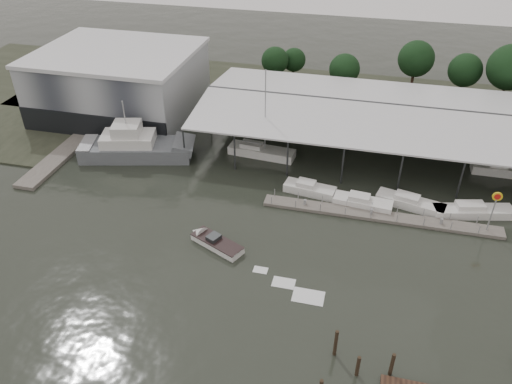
% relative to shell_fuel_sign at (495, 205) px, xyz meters
% --- Properties ---
extents(ground, '(200.00, 200.00, 0.00)m').
position_rel_shell_fuel_sign_xyz_m(ground, '(-27.00, -9.99, -3.93)').
color(ground, black).
rests_on(ground, ground).
extents(land_strip_far, '(140.00, 30.00, 0.30)m').
position_rel_shell_fuel_sign_xyz_m(land_strip_far, '(-27.00, 32.01, -3.83)').
color(land_strip_far, '#383C2D').
rests_on(land_strip_far, ground).
extents(land_strip_west, '(20.00, 40.00, 0.30)m').
position_rel_shell_fuel_sign_xyz_m(land_strip_west, '(-67.00, 20.01, -3.83)').
color(land_strip_west, '#383C2D').
rests_on(land_strip_west, ground).
extents(storage_warehouse, '(24.50, 20.50, 10.50)m').
position_rel_shell_fuel_sign_xyz_m(storage_warehouse, '(-55.00, 19.95, 1.36)').
color(storage_warehouse, '#93989C').
rests_on(storage_warehouse, ground).
extents(covered_boat_shed, '(58.24, 24.00, 6.96)m').
position_rel_shell_fuel_sign_xyz_m(covered_boat_shed, '(-10.00, 18.01, 2.20)').
color(covered_boat_shed, '#BABCBF').
rests_on(covered_boat_shed, ground).
extents(trawler_dock, '(3.00, 18.00, 0.50)m').
position_rel_shell_fuel_sign_xyz_m(trawler_dock, '(-57.00, 4.01, -3.68)').
color(trawler_dock, slate).
rests_on(trawler_dock, ground).
extents(floating_dock, '(28.00, 2.00, 1.40)m').
position_rel_shell_fuel_sign_xyz_m(floating_dock, '(-12.00, 0.01, -3.72)').
color(floating_dock, slate).
rests_on(floating_dock, ground).
extents(shell_fuel_sign, '(1.10, 0.18, 5.55)m').
position_rel_shell_fuel_sign_xyz_m(shell_fuel_sign, '(0.00, 0.00, 0.00)').
color(shell_fuel_sign, '#929497').
rests_on(shell_fuel_sign, ground).
extents(grey_trawler, '(16.81, 8.81, 8.84)m').
position_rel_shell_fuel_sign_xyz_m(grey_trawler, '(-46.28, 6.59, -2.35)').
color(grey_trawler, '#595F63').
rests_on(grey_trawler, ground).
extents(white_sailboat, '(9.72, 3.43, 13.09)m').
position_rel_shell_fuel_sign_xyz_m(white_sailboat, '(-29.24, 11.10, -3.27)').
color(white_sailboat, white).
rests_on(white_sailboat, ground).
extents(speedboat_underway, '(16.82, 8.91, 2.00)m').
position_rel_shell_fuel_sign_xyz_m(speedboat_underway, '(-29.70, -9.48, -3.53)').
color(speedboat_underway, white).
rests_on(speedboat_underway, ground).
extents(moored_cruiser_0, '(6.78, 3.12, 1.70)m').
position_rel_shell_fuel_sign_xyz_m(moored_cruiser_0, '(-20.97, 3.23, -3.31)').
color(moored_cruiser_0, white).
rests_on(moored_cruiser_0, ground).
extents(moored_cruiser_1, '(7.30, 2.95, 1.70)m').
position_rel_shell_fuel_sign_xyz_m(moored_cruiser_1, '(-14.18, 1.77, -3.31)').
color(moored_cruiser_1, white).
rests_on(moored_cruiser_1, ground).
extents(moored_cruiser_2, '(8.52, 4.19, 1.70)m').
position_rel_shell_fuel_sign_xyz_m(moored_cruiser_2, '(-8.50, 3.19, -3.31)').
color(moored_cruiser_2, white).
rests_on(moored_cruiser_2, ground).
extents(moored_cruiser_3, '(9.64, 4.34, 1.70)m').
position_rel_shell_fuel_sign_xyz_m(moored_cruiser_3, '(-1.23, 3.15, -3.31)').
color(moored_cruiser_3, white).
rests_on(moored_cruiser_3, ground).
extents(horizon_tree_line, '(67.28, 11.21, 11.11)m').
position_rel_shell_fuel_sign_xyz_m(horizon_tree_line, '(-0.31, 37.64, 1.99)').
color(horizon_tree_line, black).
rests_on(horizon_tree_line, ground).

